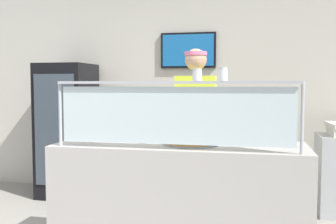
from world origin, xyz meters
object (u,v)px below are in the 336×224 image
object	(u,v)px
pizza_server	(193,140)
drink_fridge	(67,130)
worker_figure	(196,127)
pizza_tray	(191,142)
parmesan_shaker	(197,76)
pepper_flake_shaker	(223,75)

from	to	relation	value
pizza_server	drink_fridge	distance (m)	2.44
pizza_server	worker_figure	xyz separation A→B (m)	(-0.09, 0.73, 0.02)
pizza_tray	parmesan_shaker	size ratio (longest dim) A/B	5.15
pizza_tray	worker_figure	xyz separation A→B (m)	(-0.06, 0.71, 0.04)
worker_figure	drink_fridge	bearing A→B (deg)	154.56
parmesan_shaker	pepper_flake_shaker	size ratio (longest dim) A/B	0.94
pepper_flake_shaker	worker_figure	world-z (taller)	worker_figure
pizza_server	pepper_flake_shaker	bearing A→B (deg)	-42.88
worker_figure	parmesan_shaker	bearing A→B (deg)	-81.50
parmesan_shaker	drink_fridge	bearing A→B (deg)	136.24
parmesan_shaker	drink_fridge	xyz separation A→B (m)	(-1.92, 1.84, -0.64)
pizza_tray	drink_fridge	world-z (taller)	drink_fridge
pizza_server	drink_fridge	xyz separation A→B (m)	(-1.86, 1.58, -0.15)
parmesan_shaker	pepper_flake_shaker	bearing A→B (deg)	0.00
pizza_tray	pepper_flake_shaker	size ratio (longest dim) A/B	4.87
pizza_server	pepper_flake_shaker	size ratio (longest dim) A/B	3.01
pizza_tray	pizza_server	bearing A→B (deg)	-40.72
parmesan_shaker	pepper_flake_shaker	world-z (taller)	pepper_flake_shaker
pizza_server	worker_figure	distance (m)	0.74
pepper_flake_shaker	worker_figure	bearing A→B (deg)	108.14
pizza_tray	parmesan_shaker	xyz separation A→B (m)	(0.09, -0.28, 0.51)
pepper_flake_shaker	drink_fridge	distance (m)	2.87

